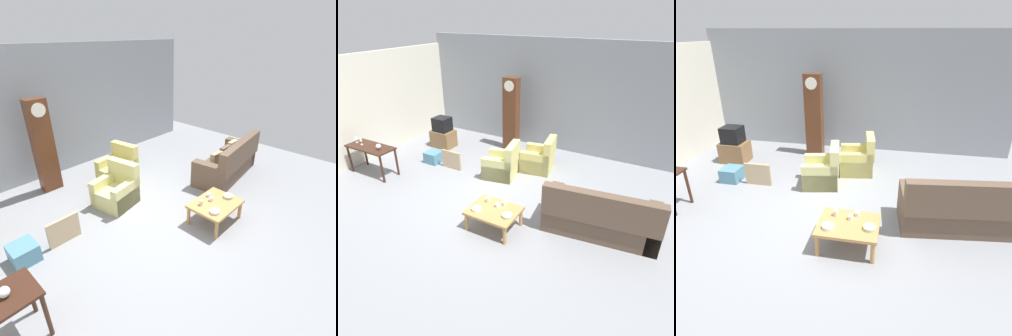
% 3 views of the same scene
% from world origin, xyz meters
% --- Properties ---
extents(ground_plane, '(10.40, 10.40, 0.00)m').
position_xyz_m(ground_plane, '(0.00, 0.00, 0.00)').
color(ground_plane, gray).
extents(garage_door_wall, '(8.40, 0.16, 3.20)m').
position_xyz_m(garage_door_wall, '(0.00, 3.60, 1.60)').
color(garage_door_wall, gray).
rests_on(garage_door_wall, ground_plane).
extents(pegboard_wall_left, '(0.12, 6.40, 2.88)m').
position_xyz_m(pegboard_wall_left, '(-4.20, 0.40, 1.44)').
color(pegboard_wall_left, beige).
rests_on(pegboard_wall_left, ground_plane).
extents(couch_floral, '(2.19, 1.13, 1.04)m').
position_xyz_m(couch_floral, '(2.44, 0.05, 0.36)').
color(couch_floral, brown).
rests_on(couch_floral, ground_plane).
extents(armchair_olive_near, '(0.92, 0.90, 0.92)m').
position_xyz_m(armchair_olive_near, '(-0.32, 1.15, 0.31)').
color(armchair_olive_near, '#CCC67A').
rests_on(armchair_olive_near, ground_plane).
extents(armchair_olive_far, '(0.90, 0.88, 0.92)m').
position_xyz_m(armchair_olive_far, '(0.35, 1.94, 0.31)').
color(armchair_olive_far, '#D0C36E').
rests_on(armchair_olive_far, ground_plane).
extents(coffee_table_wood, '(0.96, 0.76, 0.42)m').
position_xyz_m(coffee_table_wood, '(0.61, -0.79, 0.36)').
color(coffee_table_wood, '#B27F47').
rests_on(coffee_table_wood, ground_plane).
extents(console_table_dark, '(1.30, 0.56, 0.76)m').
position_xyz_m(console_table_dark, '(-3.33, -0.36, 0.65)').
color(console_table_dark, '#381E14').
rests_on(console_table_dark, ground_plane).
extents(grandfather_clock, '(0.44, 0.30, 2.17)m').
position_xyz_m(grandfather_clock, '(-1.00, 2.85, 1.09)').
color(grandfather_clock, '#562D19').
rests_on(grandfather_clock, ground_plane).
extents(tv_stand_cabinet, '(0.68, 0.52, 0.52)m').
position_xyz_m(tv_stand_cabinet, '(-2.92, 1.95, 0.26)').
color(tv_stand_cabinet, brown).
rests_on(tv_stand_cabinet, ground_plane).
extents(tv_crt, '(0.48, 0.44, 0.42)m').
position_xyz_m(tv_crt, '(-2.92, 1.95, 0.73)').
color(tv_crt, black).
rests_on(tv_crt, tv_stand_cabinet).
extents(framed_picture_leaning, '(0.60, 0.05, 0.50)m').
position_xyz_m(framed_picture_leaning, '(-1.74, 0.85, 0.25)').
color(framed_picture_leaning, tan).
rests_on(framed_picture_leaning, ground_plane).
extents(storage_box_blue, '(0.41, 0.44, 0.31)m').
position_xyz_m(storage_box_blue, '(-2.43, 0.93, 0.16)').
color(storage_box_blue, teal).
rests_on(storage_box_blue, ground_plane).
extents(glass_dome_cloche, '(0.13, 0.13, 0.13)m').
position_xyz_m(glass_dome_cloche, '(-3.01, -0.36, 0.83)').
color(glass_dome_cloche, silver).
rests_on(glass_dome_cloche, console_table_dark).
extents(cup_white_porcelain, '(0.09, 0.09, 0.08)m').
position_xyz_m(cup_white_porcelain, '(0.62, -0.67, 0.46)').
color(cup_white_porcelain, white).
rests_on(cup_white_porcelain, coffee_table_wood).
extents(cup_blue_rimmed, '(0.08, 0.08, 0.07)m').
position_xyz_m(cup_blue_rimmed, '(0.71, -0.55, 0.46)').
color(cup_blue_rimmed, silver).
rests_on(cup_blue_rimmed, coffee_table_wood).
extents(cup_cream_tall, '(0.08, 0.08, 0.10)m').
position_xyz_m(cup_cream_tall, '(0.36, -0.61, 0.47)').
color(cup_cream_tall, beige).
rests_on(cup_cream_tall, coffee_table_wood).
extents(bowl_white_stacked, '(0.19, 0.19, 0.06)m').
position_xyz_m(bowl_white_stacked, '(0.32, -0.96, 0.45)').
color(bowl_white_stacked, white).
rests_on(bowl_white_stacked, coffee_table_wood).
extents(bowl_shallow_green, '(0.20, 0.20, 0.05)m').
position_xyz_m(bowl_shallow_green, '(0.94, -0.86, 0.45)').
color(bowl_shallow_green, '#B2C69E').
rests_on(bowl_shallow_green, coffee_table_wood).
extents(wine_glass_tall, '(0.08, 0.08, 0.19)m').
position_xyz_m(wine_glass_tall, '(-3.84, -0.36, 0.89)').
color(wine_glass_tall, silver).
rests_on(wine_glass_tall, console_table_dark).
extents(wine_glass_mid, '(0.07, 0.07, 0.20)m').
position_xyz_m(wine_glass_mid, '(-3.60, -0.40, 0.89)').
color(wine_glass_mid, silver).
rests_on(wine_glass_mid, console_table_dark).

